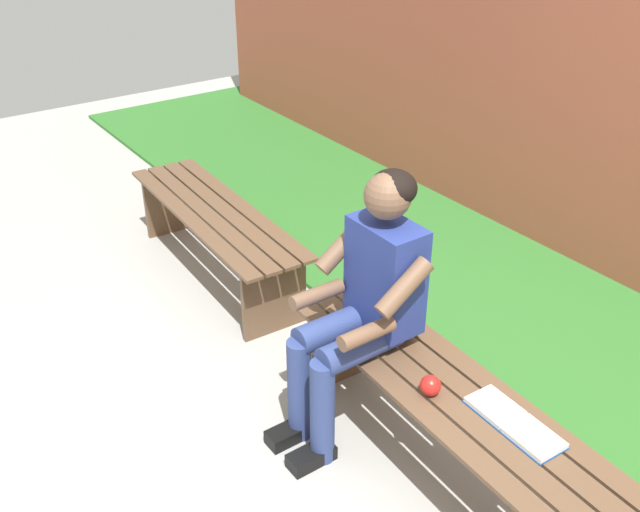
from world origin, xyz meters
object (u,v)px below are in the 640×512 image
Objects in this scene: bench_near at (448,411)px; bench_far at (216,226)px; person_seated at (363,299)px; apple at (430,386)px; book_open at (514,422)px.

bench_near is 2.05m from bench_far.
person_seated reaches higher than apple.
person_seated is 0.80m from book_open.
bench_far is at bearing -2.41° from apple.
bench_far is 1.34× the size of person_seated.
book_open is (-0.29, -0.06, 0.12)m from bench_near.
person_seated is (-1.59, 0.10, 0.35)m from bench_far.
person_seated is at bearing 176.34° from bench_far.
apple is 0.35m from book_open.
apple is at bearing 68.45° from bench_near.
person_seated is 0.47m from apple.
apple is 0.21× the size of book_open.
book_open reaches higher than bench_far.
apple reaches higher than bench_near.
book_open is at bearing -167.95° from person_seated.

